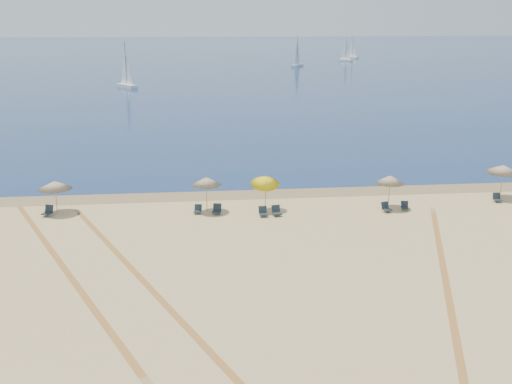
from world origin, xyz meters
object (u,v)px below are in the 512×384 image
at_px(umbrella_1, 55,185).
at_px(chair_2, 198,210).
at_px(umbrella_2, 206,181).
at_px(chair_3, 217,210).
at_px(chair_1, 48,211).
at_px(chair_7, 405,206).
at_px(chair_4, 263,212).
at_px(umbrella_4, 390,179).
at_px(chair_6, 386,208).
at_px(chair_5, 276,211).
at_px(sailboat_3, 297,57).
at_px(sailboat_2, 352,51).
at_px(umbrella_5, 503,169).
at_px(umbrella_3, 265,180).
at_px(chair_8, 497,198).
at_px(sailboat_0, 126,74).
at_px(sailboat_1, 346,54).

bearing_deg(umbrella_1, chair_2, -6.96).
bearing_deg(umbrella_2, chair_3, -45.64).
bearing_deg(chair_1, chair_7, 18.65).
bearing_deg(chair_3, chair_4, -2.11).
distance_m(umbrella_4, chair_6, 2.01).
bearing_deg(chair_5, chair_3, 161.52).
distance_m(chair_5, sailboat_3, 129.38).
relative_size(umbrella_2, sailboat_2, 0.33).
bearing_deg(chair_6, chair_4, 161.92).
xyz_separation_m(umbrella_5, sailboat_2, (30.84, 158.64, 0.06)).
distance_m(umbrella_1, umbrella_3, 14.25).
distance_m(chair_4, sailboat_2, 168.27).
distance_m(chair_1, sailboat_2, 171.50).
height_order(chair_1, chair_2, chair_1).
relative_size(chair_8, sailboat_2, 0.09).
relative_size(chair_4, sailboat_2, 0.09).
bearing_deg(umbrella_3, chair_2, -177.43).
height_order(umbrella_2, sailboat_0, sailboat_0).
relative_size(umbrella_3, chair_4, 3.94).
relative_size(chair_6, sailboat_1, 0.11).
xyz_separation_m(chair_1, chair_7, (24.34, -1.24, -0.05)).
bearing_deg(chair_8, sailboat_2, 84.95).
distance_m(umbrella_1, chair_5, 15.09).
relative_size(umbrella_4, chair_8, 3.53).
xyz_separation_m(umbrella_1, chair_4, (13.93, -2.23, -1.67)).
bearing_deg(chair_1, chair_2, 18.46).
bearing_deg(sailboat_1, sailboat_2, 30.69).
xyz_separation_m(chair_1, chair_2, (10.04, -0.54, -0.05)).
height_order(sailboat_1, sailboat_3, sailboat_3).
height_order(umbrella_1, chair_1, umbrella_1).
bearing_deg(sailboat_3, sailboat_2, 86.88).
bearing_deg(umbrella_2, umbrella_4, -2.44).
distance_m(umbrella_2, chair_5, 5.18).
bearing_deg(umbrella_2, chair_8, -0.04).
bearing_deg(umbrella_4, chair_8, 3.62).
distance_m(umbrella_4, sailboat_2, 164.96).
relative_size(umbrella_5, chair_4, 3.73).
distance_m(chair_1, chair_3, 11.35).
xyz_separation_m(umbrella_5, sailboat_1, (25.13, 145.09, 0.03)).
xyz_separation_m(chair_4, chair_5, (0.91, 0.06, 0.01)).
height_order(umbrella_3, sailboat_1, sailboat_1).
height_order(umbrella_1, umbrella_2, umbrella_2).
bearing_deg(chair_5, chair_7, -5.62).
xyz_separation_m(umbrella_2, sailboat_3, (28.04, 125.79, 0.40)).
height_order(chair_4, sailboat_1, sailboat_1).
bearing_deg(chair_2, chair_4, -1.75).
bearing_deg(sailboat_2, chair_2, -136.08).
bearing_deg(chair_2, umbrella_1, -175.02).
height_order(umbrella_2, umbrella_3, umbrella_3).
distance_m(umbrella_3, chair_7, 9.89).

